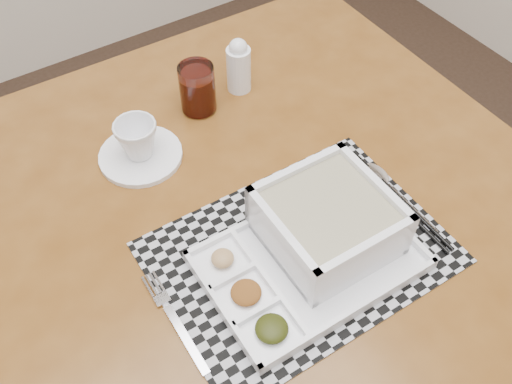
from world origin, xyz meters
TOP-DOWN VIEW (x-y plane):
  - dining_table at (0.81, 0.86)m, footprint 1.04×1.04m
  - placemat at (0.82, 0.75)m, footprint 0.45×0.33m
  - serving_tray at (0.85, 0.74)m, footprint 0.32×0.23m
  - fork at (0.60, 0.75)m, footprint 0.02×0.19m
  - spoon at (1.03, 0.79)m, footprint 0.04×0.18m
  - chopsticks at (1.02, 0.74)m, footprint 0.02×0.24m
  - saucer at (0.70, 1.07)m, footprint 0.15×0.15m
  - cup at (0.70, 1.07)m, footprint 0.10×0.10m
  - juice_glass at (0.86, 1.13)m, footprint 0.07×0.07m
  - creamer_bottle at (0.96, 1.14)m, footprint 0.05×0.05m

SIDE VIEW (x-z plane):
  - dining_table at x=0.81m, z-range 0.31..1.07m
  - placemat at x=0.82m, z-range 0.77..0.77m
  - fork at x=0.60m, z-range 0.77..0.78m
  - saucer at x=0.70m, z-range 0.77..0.78m
  - spoon at x=1.03m, z-range 0.77..0.78m
  - chopsticks at x=1.02m, z-range 0.77..0.78m
  - serving_tray at x=0.85m, z-range 0.76..0.86m
  - cup at x=0.70m, z-range 0.78..0.85m
  - juice_glass at x=0.86m, z-range 0.77..0.86m
  - creamer_bottle at x=0.96m, z-range 0.77..0.88m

